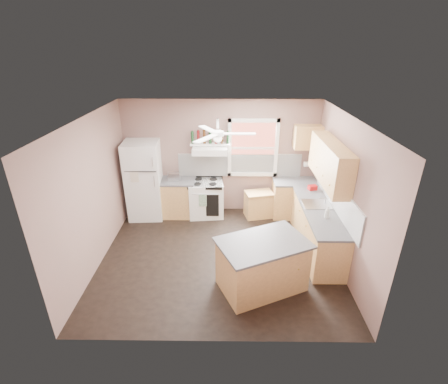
{
  "coord_description": "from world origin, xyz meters",
  "views": [
    {
      "loc": [
        0.17,
        -5.25,
        3.82
      ],
      "look_at": [
        0.1,
        0.3,
        1.25
      ],
      "focal_mm": 26.0,
      "sensor_mm": 36.0,
      "label": 1
    }
  ],
  "objects_px": {
    "refrigerator": "(144,180)",
    "cart": "(259,204)",
    "toaster": "(174,177)",
    "stove": "(206,198)",
    "island": "(262,266)"
  },
  "relations": [
    {
      "from": "stove",
      "to": "toaster",
      "type": "bearing_deg",
      "value": 174.6
    },
    {
      "from": "refrigerator",
      "to": "cart",
      "type": "distance_m",
      "value": 2.74
    },
    {
      "from": "stove",
      "to": "island",
      "type": "relative_size",
      "value": 0.64
    },
    {
      "from": "stove",
      "to": "cart",
      "type": "relative_size",
      "value": 1.37
    },
    {
      "from": "cart",
      "to": "island",
      "type": "height_order",
      "value": "island"
    },
    {
      "from": "toaster",
      "to": "cart",
      "type": "distance_m",
      "value": 2.1
    },
    {
      "from": "toaster",
      "to": "stove",
      "type": "distance_m",
      "value": 0.92
    },
    {
      "from": "cart",
      "to": "toaster",
      "type": "bearing_deg",
      "value": 165.93
    },
    {
      "from": "toaster",
      "to": "cart",
      "type": "xyz_separation_m",
      "value": [
        1.99,
        -0.06,
        -0.68
      ]
    },
    {
      "from": "island",
      "to": "stove",
      "type": "bearing_deg",
      "value": 88.91
    },
    {
      "from": "stove",
      "to": "island",
      "type": "bearing_deg",
      "value": -72.49
    },
    {
      "from": "toaster",
      "to": "cart",
      "type": "height_order",
      "value": "toaster"
    },
    {
      "from": "refrigerator",
      "to": "toaster",
      "type": "height_order",
      "value": "refrigerator"
    },
    {
      "from": "stove",
      "to": "island",
      "type": "xyz_separation_m",
      "value": [
        1.1,
        -2.55,
        0.0
      ]
    },
    {
      "from": "refrigerator",
      "to": "island",
      "type": "bearing_deg",
      "value": -48.44
    }
  ]
}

